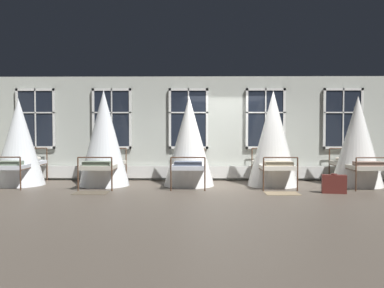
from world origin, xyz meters
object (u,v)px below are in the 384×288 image
cot_second (104,139)px  suitcase_dark (334,184)px  cot_fourth (273,139)px  cot_fifth (357,142)px  cot_first (19,143)px  cot_third (189,142)px

cot_second → suitcase_dark: (5.78, -1.29, -1.03)m
suitcase_dark → cot_fourth: bearing=143.4°
cot_second → cot_fifth: cot_second is taller
cot_first → cot_fifth: bearing=-91.6°
cot_second → suitcase_dark: size_ratio=4.40×
cot_first → cot_second: cot_second is taller
cot_second → cot_third: size_ratio=1.07×
cot_fourth → cot_third: bearing=89.4°
cot_first → cot_second: bearing=-92.6°
cot_second → cot_third: 2.30m
cot_second → suitcase_dark: cot_second is taller
cot_third → suitcase_dark: 3.84m
cot_first → cot_second: (2.33, -0.05, 0.11)m
cot_fourth → cot_fifth: size_ratio=1.06×
cot_first → cot_third: 4.63m
cot_second → cot_fifth: (6.81, 0.02, -0.08)m
cot_fifth → cot_third: bearing=88.8°
cot_third → suitcase_dark: (3.48, -1.31, -0.95)m
cot_fourth → suitcase_dark: bearing=-138.3°
cot_fifth → suitcase_dark: 1.92m
cot_fourth → suitcase_dark: 2.07m
cot_second → cot_fourth: 4.56m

